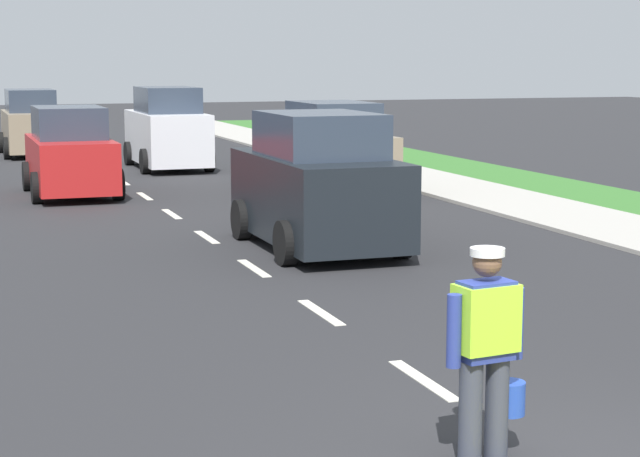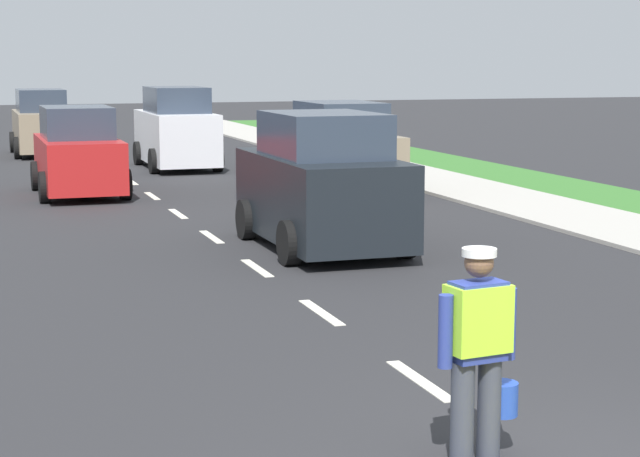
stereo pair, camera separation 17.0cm
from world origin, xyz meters
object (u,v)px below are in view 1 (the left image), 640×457
at_px(car_oncoming_third, 31,125).
at_px(car_oncoming_second, 70,154).
at_px(road_worker, 487,344).
at_px(car_outgoing_far, 167,131).
at_px(car_outgoing_ahead, 318,186).
at_px(car_parked_far, 332,151).

bearing_deg(car_oncoming_third, car_oncoming_second, -90.12).
height_order(road_worker, car_outgoing_far, car_outgoing_far).
relative_size(road_worker, car_oncoming_second, 0.42).
bearing_deg(car_outgoing_ahead, car_oncoming_second, 109.34).
xyz_separation_m(car_oncoming_second, car_parked_far, (5.70, -1.49, 0.05)).
bearing_deg(car_outgoing_far, car_oncoming_second, -121.60).
distance_m(car_outgoing_ahead, car_parked_far, 7.48).
bearing_deg(road_worker, car_parked_far, 74.21).
height_order(car_outgoing_ahead, car_oncoming_third, car_outgoing_ahead).
distance_m(road_worker, car_parked_far, 17.07).
relative_size(car_outgoing_ahead, car_parked_far, 0.98).
height_order(car_oncoming_second, car_parked_far, car_parked_far).
bearing_deg(car_outgoing_far, car_parked_far, -70.27).
bearing_deg(road_worker, car_oncoming_second, 93.37).
relative_size(road_worker, car_parked_far, 0.40).
height_order(road_worker, car_oncoming_second, car_oncoming_second).
bearing_deg(car_oncoming_third, car_parked_far, -65.46).
height_order(car_oncoming_second, car_outgoing_far, car_outgoing_far).
bearing_deg(car_outgoing_far, road_worker, -95.44).
distance_m(car_outgoing_ahead, car_oncoming_third, 19.61).
distance_m(car_oncoming_second, car_outgoing_far, 6.23).
bearing_deg(car_oncoming_third, car_outgoing_far, -60.12).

